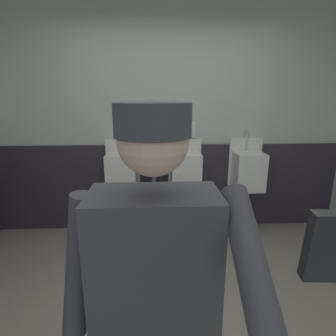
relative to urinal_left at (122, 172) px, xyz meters
The scene contains 10 objects.
ground_plane 1.79m from the urinal_left, 70.24° to the right, with size 4.90×3.93×0.04m, color gray.
wall_back 0.89m from the urinal_left, 22.10° to the left, with size 4.90×0.12×2.90m, color silver.
wainscot_band_back 0.61m from the urinal_left, 14.96° to the left, with size 4.30×0.03×1.07m, color #2D2833.
urinal_left is the anchor object (origin of this frame).
urinal_middle 0.75m from the urinal_left, ahead, with size 0.40×0.34×1.24m.
urinal_right 1.50m from the urinal_left, ahead, with size 0.40×0.34×1.24m.
privacy_divider_panel 0.42m from the urinal_left, 10.65° to the right, with size 0.04×0.40×0.90m, color #4C4C51.
person 2.28m from the urinal_left, 80.15° to the right, with size 0.66×0.60×1.62m.
cell_phone 2.89m from the urinal_left, 76.87° to the right, with size 0.06×0.02×0.11m, color black.
soap_dispenser 0.96m from the urinal_left, ahead, with size 0.10×0.07×0.18m, color silver.
Camera 1 is at (-0.14, -1.56, 1.63)m, focal length 28.74 mm.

